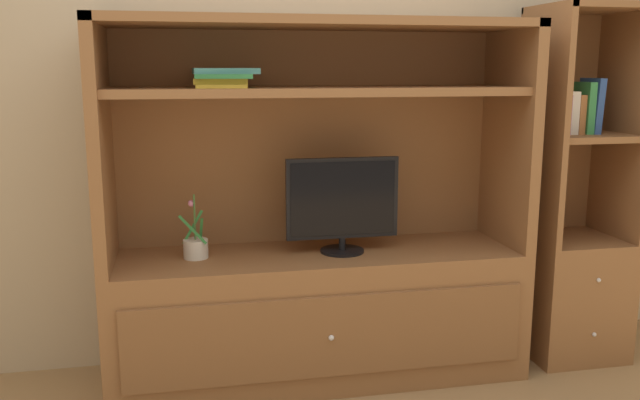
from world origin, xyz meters
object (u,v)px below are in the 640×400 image
Objects in this scene: tv_monitor at (342,203)px; upright_book_row at (574,110)px; media_console at (317,271)px; bookshelf_tall at (572,244)px; magazine_stack at (224,77)px; potted_plant at (196,247)px.

tv_monitor is 1.19m from upright_book_row.
media_console is at bearing 179.61° from upright_book_row.
bookshelf_tall is at bearing 1.37° from tv_monitor.
upright_book_row is at bearing 0.90° from tv_monitor.
tv_monitor is at bearing -1.49° from magazine_stack.
tv_monitor is 0.30× the size of bookshelf_tall.
upright_book_row is at bearing -0.39° from media_console.
tv_monitor is 0.67m from potted_plant.
magazine_stack is at bearing 178.51° from tv_monitor.
potted_plant is 0.78× the size of magazine_stack.
bookshelf_tall is at bearing -0.32° from potted_plant.
potted_plant is at bearing 179.35° from upright_book_row.
upright_book_row is (1.12, 0.02, 0.39)m from tv_monitor.
magazine_stack is at bearing -178.15° from media_console.
tv_monitor is 1.80× the size of potted_plant.
media_console reaches higher than magazine_stack.
bookshelf_tall reaches higher than potted_plant.
tv_monitor is 1.20m from bookshelf_tall.
media_console is 0.96m from magazine_stack.
upright_book_row is at bearing 0.16° from magazine_stack.
tv_monitor is (0.11, -0.03, 0.32)m from media_console.
media_console is 0.34m from tv_monitor.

